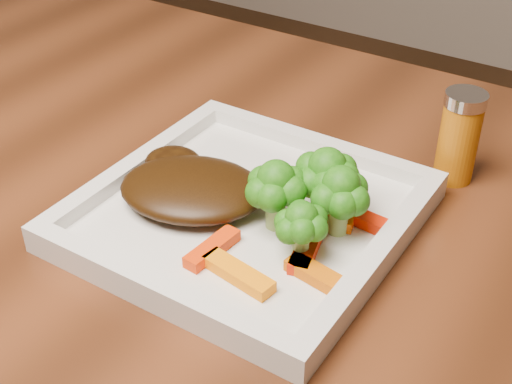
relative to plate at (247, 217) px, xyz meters
The scene contains 14 objects.
plate is the anchor object (origin of this frame).
steak 0.05m from the plate, 163.20° to the right, with size 0.13×0.10×0.03m, color black.
broccoli_0 0.08m from the plate, 28.69° to the left, with size 0.06×0.06×0.07m, color #266D12, non-canonical shape.
broccoli_1 0.09m from the plate, 12.77° to the left, with size 0.06×0.06×0.06m, color #276410, non-canonical shape.
broccoli_2 0.08m from the plate, 22.01° to the right, with size 0.05×0.05×0.06m, color #225E0F, non-canonical shape.
broccoli_3 0.05m from the plate, ahead, with size 0.06×0.06×0.06m, color #387914, non-canonical shape.
carrot_0 0.09m from the plate, 60.73° to the right, with size 0.06×0.02×0.01m, color orange.
carrot_1 0.11m from the plate, 25.03° to the right, with size 0.06×0.02×0.01m, color #C85903.
carrot_2 0.07m from the plate, 82.53° to the right, with size 0.06×0.01×0.01m, color red.
carrot_3 0.10m from the plate, 22.00° to the left, with size 0.06×0.02×0.01m, color red.
carrot_4 0.07m from the plate, 76.50° to the left, with size 0.06×0.02×0.01m, color #E25A03.
carrot_5 0.08m from the plate, 15.75° to the right, with size 0.06×0.02×0.01m, color red.
carrot_6 0.07m from the plate, 16.96° to the left, with size 0.06×0.02×0.01m, color #EE4E03.
spice_shaker 0.22m from the plate, 52.53° to the left, with size 0.04×0.04×0.09m, color #AF5E09.
Camera 1 is at (0.29, -0.55, 1.14)m, focal length 50.00 mm.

